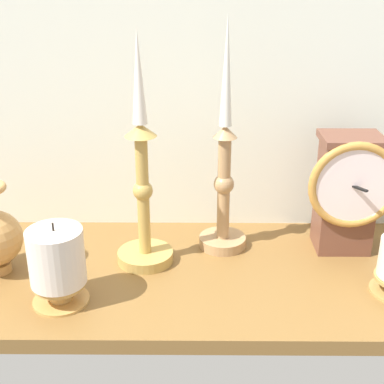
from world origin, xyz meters
The scene contains 6 objects.
ground_plane centered at (0.00, 0.00, -1.20)cm, with size 100.00×36.00×2.40cm, color brown.
back_wall centered at (0.00, 18.50, 32.50)cm, with size 120.00×2.00×65.00cm, color silver.
mantel_clock centered at (31.63, 7.32, 11.10)cm, with size 14.95×10.62×20.91cm.
candlestick_tall_left centered at (-2.56, 2.96, 12.73)cm, with size 9.40×9.40×38.48cm.
candlestick_tall_center centered at (10.75, 8.36, 12.91)cm, with size 8.29×8.29×40.11cm.
pillar_candle_near_clock centered at (-14.12, -9.02, 6.51)cm, with size 8.39×8.39×13.05cm.
Camera 1 is at (5.96, -75.55, 46.23)cm, focal length 49.72 mm.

